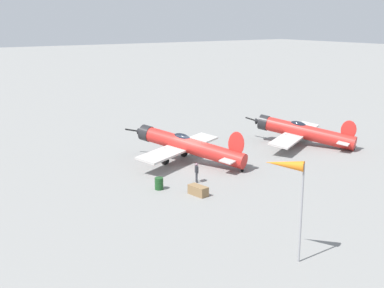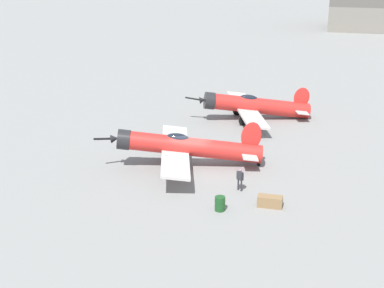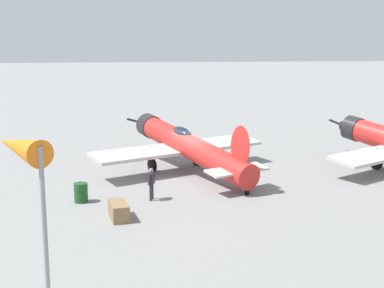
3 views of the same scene
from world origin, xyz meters
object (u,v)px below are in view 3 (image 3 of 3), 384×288
at_px(windsock_mast, 21,157).
at_px(airplane_foreground, 187,146).
at_px(fuel_drum, 81,193).
at_px(ground_crew_mechanic, 151,181).
at_px(equipment_crate, 119,211).

bearing_deg(windsock_mast, airplane_foreground, -107.82).
bearing_deg(fuel_drum, ground_crew_mechanic, 177.20).
relative_size(airplane_foreground, equipment_crate, 6.83).
bearing_deg(equipment_crate, fuel_drum, -57.10).
relative_size(airplane_foreground, windsock_mast, 2.02).
relative_size(equipment_crate, windsock_mast, 0.30).
height_order(fuel_drum, windsock_mast, windsock_mast).
xyz_separation_m(ground_crew_mechanic, equipment_crate, (1.58, 2.54, -0.60)).
distance_m(equipment_crate, windsock_mast, 11.99).
height_order(airplane_foreground, fuel_drum, airplane_foreground).
height_order(ground_crew_mechanic, equipment_crate, ground_crew_mechanic).
bearing_deg(windsock_mast, equipment_crate, -100.10).
bearing_deg(equipment_crate, airplane_foreground, -117.70).
distance_m(fuel_drum, windsock_mast, 14.32).
bearing_deg(airplane_foreground, fuel_drum, 105.42).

